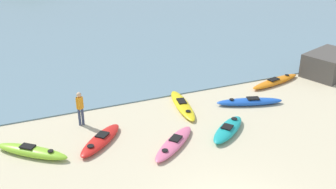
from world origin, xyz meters
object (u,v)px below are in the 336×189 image
object	(u,v)px
kayak_on_sand_1	(174,143)
kayak_on_sand_5	(32,151)
kayak_on_sand_3	(182,105)
kayak_on_sand_6	(228,129)
person_near_waterline	(80,107)
shoreline_rock	(329,64)
kayak_on_sand_4	(275,81)
kayak_on_sand_0	(101,140)
kayak_on_sand_2	(250,102)

from	to	relation	value
kayak_on_sand_1	kayak_on_sand_5	distance (m)	5.53
kayak_on_sand_3	kayak_on_sand_6	distance (m)	3.06
kayak_on_sand_3	person_near_waterline	distance (m)	4.89
kayak_on_sand_3	shoreline_rock	bearing A→B (deg)	3.64
kayak_on_sand_4	kayak_on_sand_3	bearing A→B (deg)	-173.27
kayak_on_sand_1	shoreline_rock	size ratio (longest dim) A/B	0.92
kayak_on_sand_0	person_near_waterline	distance (m)	2.02
kayak_on_sand_5	person_near_waterline	bearing A→B (deg)	36.72
kayak_on_sand_3	kayak_on_sand_4	world-z (taller)	kayak_on_sand_4
kayak_on_sand_3	kayak_on_sand_5	distance (m)	7.25
kayak_on_sand_2	kayak_on_sand_1	bearing A→B (deg)	-157.21
kayak_on_sand_2	person_near_waterline	bearing A→B (deg)	171.96
kayak_on_sand_6	shoreline_rock	distance (m)	9.46
kayak_on_sand_3	person_near_waterline	bearing A→B (deg)	178.20
kayak_on_sand_2	kayak_on_sand_3	world-z (taller)	kayak_on_sand_2
kayak_on_sand_5	shoreline_rock	distance (m)	16.75
kayak_on_sand_1	kayak_on_sand_6	distance (m)	2.53
kayak_on_sand_2	kayak_on_sand_4	size ratio (longest dim) A/B	0.92
kayak_on_sand_5	kayak_on_sand_6	bearing A→B (deg)	-10.29
kayak_on_sand_0	kayak_on_sand_4	bearing A→B (deg)	12.97
kayak_on_sand_6	kayak_on_sand_4	bearing A→B (deg)	35.35
kayak_on_sand_0	kayak_on_sand_1	size ratio (longest dim) A/B	0.93
shoreline_rock	kayak_on_sand_5	bearing A→B (deg)	-172.67
kayak_on_sand_3	kayak_on_sand_2	bearing A→B (deg)	-17.17
kayak_on_sand_5	shoreline_rock	size ratio (longest dim) A/B	0.95
kayak_on_sand_0	kayak_on_sand_2	distance (m)	7.60
kayak_on_sand_5	person_near_waterline	xyz separation A→B (m)	(2.26, 1.68, 0.72)
kayak_on_sand_6	person_near_waterline	size ratio (longest dim) A/B	1.61
kayak_on_sand_3	person_near_waterline	xyz separation A→B (m)	(-4.82, 0.15, 0.77)
kayak_on_sand_6	person_near_waterline	xyz separation A→B (m)	(-5.60, 3.11, 0.73)
kayak_on_sand_2	shoreline_rock	size ratio (longest dim) A/B	1.12
kayak_on_sand_0	shoreline_rock	distance (m)	14.13
kayak_on_sand_6	shoreline_rock	world-z (taller)	shoreline_rock
kayak_on_sand_0	kayak_on_sand_6	bearing A→B (deg)	-13.80
kayak_on_sand_5	kayak_on_sand_4	bearing A→B (deg)	9.73
kayak_on_sand_2	kayak_on_sand_6	xyz separation A→B (m)	(-2.38, -1.98, 0.01)
kayak_on_sand_1	kayak_on_sand_5	world-z (taller)	kayak_on_sand_5
kayak_on_sand_0	kayak_on_sand_4	world-z (taller)	kayak_on_sand_0
kayak_on_sand_5	kayak_on_sand_6	xyz separation A→B (m)	(7.85, -1.43, -0.01)
kayak_on_sand_2	kayak_on_sand_3	distance (m)	3.30
kayak_on_sand_2	kayak_on_sand_6	distance (m)	3.10
kayak_on_sand_2	kayak_on_sand_5	distance (m)	10.25
kayak_on_sand_3	shoreline_rock	world-z (taller)	shoreline_rock
kayak_on_sand_0	kayak_on_sand_6	world-z (taller)	kayak_on_sand_6
kayak_on_sand_0	kayak_on_sand_5	world-z (taller)	kayak_on_sand_5
kayak_on_sand_1	kayak_on_sand_2	bearing A→B (deg)	22.79
kayak_on_sand_4	person_near_waterline	size ratio (longest dim) A/B	2.27
person_near_waterline	kayak_on_sand_5	bearing A→B (deg)	-143.28
kayak_on_sand_1	kayak_on_sand_3	xyz separation A→B (m)	(1.76, 3.04, -0.01)
kayak_on_sand_1	kayak_on_sand_5	bearing A→B (deg)	164.19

